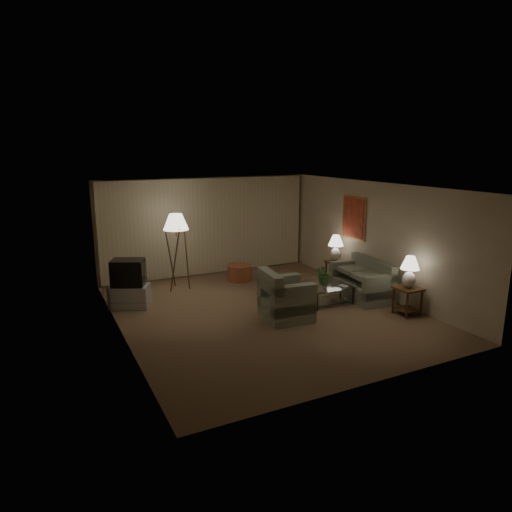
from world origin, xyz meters
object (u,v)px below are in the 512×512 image
(sofa, at_px, (361,283))
(tv_cabinet, at_px, (130,296))
(table_lamp_far, at_px, (336,246))
(side_table_far, at_px, (335,269))
(vase, at_px, (324,285))
(crt_tv, at_px, (128,273))
(coffee_table, at_px, (330,293))
(floor_lamp, at_px, (177,250))
(table_lamp_near, at_px, (410,269))
(armchair, at_px, (286,300))
(side_table_near, at_px, (408,296))
(ottoman, at_px, (239,273))

(sofa, bearing_deg, tv_cabinet, -103.91)
(sofa, height_order, table_lamp_far, table_lamp_far)
(side_table_far, bearing_deg, vase, -133.11)
(sofa, xyz_separation_m, crt_tv, (-5.05, 1.76, 0.43))
(coffee_table, relative_size, vase, 7.90)
(coffee_table, distance_m, floor_lamp, 3.88)
(crt_tv, bearing_deg, table_lamp_near, -5.56)
(coffee_table, height_order, tv_cabinet, tv_cabinet)
(armchair, xyz_separation_m, coffee_table, (1.31, 0.31, -0.13))
(sofa, distance_m, side_table_far, 1.26)
(side_table_far, bearing_deg, table_lamp_far, -90.00)
(side_table_near, bearing_deg, ottoman, 118.65)
(side_table_far, relative_size, vase, 4.30)
(crt_tv, bearing_deg, tv_cabinet, 115.33)
(ottoman, bearing_deg, sofa, -52.25)
(side_table_near, relative_size, ottoman, 0.94)
(sofa, relative_size, coffee_table, 1.61)
(coffee_table, bearing_deg, sofa, 5.92)
(armchair, relative_size, table_lamp_far, 1.71)
(tv_cabinet, bearing_deg, coffee_table, 0.84)
(side_table_near, xyz_separation_m, table_lamp_near, (0.00, 0.00, 0.60))
(table_lamp_near, relative_size, table_lamp_far, 1.00)
(sofa, xyz_separation_m, table_lamp_far, (0.15, 1.25, 0.64))
(table_lamp_far, xyz_separation_m, tv_cabinet, (-5.20, 0.51, -0.75))
(tv_cabinet, bearing_deg, crt_tv, -64.67)
(armchair, height_order, coffee_table, armchair)
(armchair, relative_size, tv_cabinet, 1.18)
(tv_cabinet, bearing_deg, vase, 0.02)
(vase, bearing_deg, side_table_near, -44.69)
(tv_cabinet, distance_m, ottoman, 3.16)
(armchair, bearing_deg, table_lamp_far, -49.66)
(table_lamp_far, relative_size, coffee_table, 0.62)
(sofa, bearing_deg, crt_tv, -103.91)
(sofa, bearing_deg, armchair, -74.56)
(coffee_table, xyz_separation_m, tv_cabinet, (-4.09, 1.86, -0.03))
(tv_cabinet, distance_m, crt_tv, 0.54)
(table_lamp_near, relative_size, floor_lamp, 0.36)
(side_table_near, distance_m, tv_cabinet, 6.06)
(table_lamp_far, relative_size, floor_lamp, 0.36)
(side_table_near, relative_size, side_table_far, 1.00)
(table_lamp_far, bearing_deg, floor_lamp, 161.01)
(floor_lamp, bearing_deg, table_lamp_near, -45.60)
(table_lamp_far, xyz_separation_m, coffee_table, (-1.11, -1.35, -0.73))
(table_lamp_near, xyz_separation_m, floor_lamp, (-3.84, 3.92, -0.00))
(sofa, distance_m, vase, 1.13)
(armchair, xyz_separation_m, crt_tv, (-2.77, 2.17, 0.38))
(side_table_far, height_order, table_lamp_near, table_lamp_near)
(table_lamp_far, relative_size, vase, 4.89)
(table_lamp_near, height_order, floor_lamp, floor_lamp)
(sofa, bearing_deg, coffee_table, -78.77)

